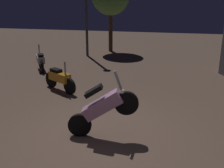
# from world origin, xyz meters

# --- Properties ---
(ground_plane) EXTENTS (40.00, 40.00, 0.00)m
(ground_plane) POSITION_xyz_m (0.00, 0.00, 0.00)
(ground_plane) COLOR brown
(motorcycle_pink_foreground) EXTENTS (1.65, 0.46, 1.63)m
(motorcycle_pink_foreground) POSITION_xyz_m (0.07, -0.02, 0.74)
(motorcycle_pink_foreground) COLOR black
(motorcycle_pink_foreground) RESTS_ON ground_plane
(motorcycle_white_parked_left) EXTENTS (0.97, 1.46, 1.11)m
(motorcycle_white_parked_left) POSITION_xyz_m (-4.22, 5.39, 0.44)
(motorcycle_white_parked_left) COLOR black
(motorcycle_white_parked_left) RESTS_ON ground_plane
(motorcycle_orange_parked_right) EXTENTS (1.47, 0.95, 1.11)m
(motorcycle_orange_parked_right) POSITION_xyz_m (-2.24, 2.88, 0.44)
(motorcycle_orange_parked_right) COLOR black
(motorcycle_orange_parked_right) RESTS_ON ground_plane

